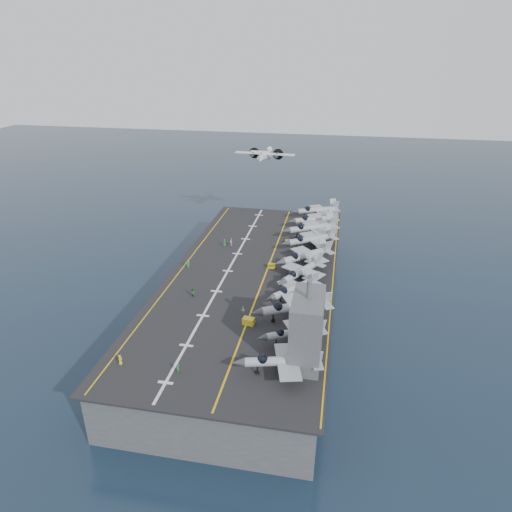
% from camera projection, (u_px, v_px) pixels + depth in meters
% --- Properties ---
extents(ground, '(500.00, 500.00, 0.00)m').
position_uv_depth(ground, '(253.00, 311.00, 110.51)').
color(ground, '#142135').
rests_on(ground, ground).
extents(hull, '(36.00, 90.00, 10.00)m').
position_uv_depth(hull, '(253.00, 293.00, 108.43)').
color(hull, '#56595E').
rests_on(hull, ground).
extents(flight_deck, '(38.00, 92.00, 0.40)m').
position_uv_depth(flight_deck, '(253.00, 274.00, 106.26)').
color(flight_deck, black).
rests_on(flight_deck, hull).
extents(foul_line, '(0.35, 90.00, 0.02)m').
position_uv_depth(foul_line, '(265.00, 274.00, 105.65)').
color(foul_line, gold).
rests_on(foul_line, flight_deck).
extents(landing_centerline, '(0.50, 90.00, 0.02)m').
position_uv_depth(landing_centerline, '(228.00, 271.00, 107.20)').
color(landing_centerline, silver).
rests_on(landing_centerline, flight_deck).
extents(deck_edge_port, '(0.25, 90.00, 0.02)m').
position_uv_depth(deck_edge_port, '(183.00, 267.00, 109.09)').
color(deck_edge_port, gold).
rests_on(deck_edge_port, flight_deck).
extents(deck_edge_stbd, '(0.25, 90.00, 0.02)m').
position_uv_depth(deck_edge_stbd, '(333.00, 280.00, 102.99)').
color(deck_edge_stbd, gold).
rests_on(deck_edge_stbd, flight_deck).
extents(island_superstructure, '(5.00, 10.00, 15.00)m').
position_uv_depth(island_superstructure, '(307.00, 322.00, 73.69)').
color(island_superstructure, '#56595E').
rests_on(island_superstructure, flight_deck).
extents(fighter_jet_0, '(16.37, 12.86, 5.02)m').
position_uv_depth(fighter_jet_0, '(283.00, 360.00, 72.61)').
color(fighter_jet_0, '#9EA6AF').
rests_on(fighter_jet_0, flight_deck).
extents(fighter_jet_1, '(15.17, 13.40, 4.41)m').
position_uv_depth(fighter_jet_1, '(295.00, 331.00, 80.52)').
color(fighter_jet_1, gray).
rests_on(fighter_jet_1, flight_deck).
extents(fighter_jet_2, '(19.20, 16.93, 5.58)m').
position_uv_depth(fighter_jet_2, '(295.00, 306.00, 87.37)').
color(fighter_jet_2, '#9FA6B1').
rests_on(fighter_jet_2, flight_deck).
extents(fighter_jet_3, '(16.03, 16.63, 4.83)m').
position_uv_depth(fighter_jet_3, '(295.00, 288.00, 94.71)').
color(fighter_jet_3, gray).
rests_on(fighter_jet_3, flight_deck).
extents(fighter_jet_4, '(15.95, 17.75, 5.14)m').
position_uv_depth(fighter_jet_4, '(301.00, 271.00, 101.45)').
color(fighter_jet_4, gray).
rests_on(fighter_jet_4, flight_deck).
extents(fighter_jet_5, '(18.85, 18.51, 5.51)m').
position_uv_depth(fighter_jet_5, '(306.00, 255.00, 108.99)').
color(fighter_jet_5, '#8F9AA0').
rests_on(fighter_jet_5, flight_deck).
extents(fighter_jet_6, '(18.68, 17.17, 5.40)m').
position_uv_depth(fighter_jet_6, '(312.00, 239.00, 118.31)').
color(fighter_jet_6, '#979DA6').
rests_on(fighter_jet_6, flight_deck).
extents(fighter_jet_7, '(19.54, 17.47, 5.66)m').
position_uv_depth(fighter_jet_7, '(312.00, 227.00, 125.58)').
color(fighter_jet_7, '#A0AAB2').
rests_on(fighter_jet_7, flight_deck).
extents(fighter_jet_8, '(17.89, 15.43, 5.23)m').
position_uv_depth(fighter_jet_8, '(316.00, 219.00, 132.22)').
color(fighter_jet_8, '#99A1AA').
rests_on(fighter_jet_8, flight_deck).
extents(tow_cart_a, '(2.38, 1.74, 1.31)m').
position_uv_depth(tow_cart_a, '(249.00, 321.00, 86.38)').
color(tow_cart_a, gold).
rests_on(tow_cart_a, flight_deck).
extents(tow_cart_b, '(1.89, 1.33, 1.07)m').
position_uv_depth(tow_cart_b, '(272.00, 266.00, 108.54)').
color(tow_cart_b, gold).
rests_on(tow_cart_b, flight_deck).
extents(tow_cart_c, '(2.04, 1.48, 1.13)m').
position_uv_depth(tow_cart_c, '(289.00, 242.00, 121.52)').
color(tow_cart_c, gold).
rests_on(tow_cart_c, flight_deck).
extents(crew_0, '(0.81, 1.15, 1.83)m').
position_uv_depth(crew_0, '(120.00, 360.00, 75.28)').
color(crew_0, yellow).
rests_on(crew_0, flight_deck).
extents(crew_2, '(1.44, 1.40, 2.02)m').
position_uv_depth(crew_2, '(193.00, 292.00, 96.00)').
color(crew_2, '#2B803D').
rests_on(crew_2, flight_deck).
extents(crew_3, '(1.02, 1.22, 1.73)m').
position_uv_depth(crew_3, '(188.00, 264.00, 108.46)').
color(crew_3, green).
rests_on(crew_3, flight_deck).
extents(crew_4, '(0.88, 1.22, 1.92)m').
position_uv_depth(crew_4, '(231.00, 242.00, 120.62)').
color(crew_4, silver).
rests_on(crew_4, flight_deck).
extents(crew_5, '(1.35, 1.29, 1.87)m').
position_uv_depth(crew_5, '(224.00, 243.00, 120.27)').
color(crew_5, '#268C33').
rests_on(crew_5, flight_deck).
extents(crew_6, '(0.89, 1.21, 1.86)m').
position_uv_depth(crew_6, '(178.00, 368.00, 73.24)').
color(crew_6, '#277D39').
rests_on(crew_6, flight_deck).
extents(crew_7, '(1.09, 1.14, 1.59)m').
position_uv_depth(crew_7, '(243.00, 310.00, 89.67)').
color(crew_7, silver).
rests_on(crew_7, flight_deck).
extents(transport_plane, '(20.69, 14.69, 4.72)m').
position_uv_depth(transport_plane, '(265.00, 157.00, 151.08)').
color(transport_plane, silver).
extents(fighter_jet_9, '(17.89, 15.43, 5.23)m').
position_uv_depth(fighter_jet_9, '(318.00, 209.00, 139.81)').
color(fighter_jet_9, '#99A1AA').
rests_on(fighter_jet_9, flight_deck).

